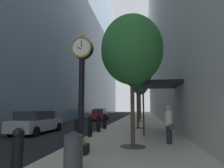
# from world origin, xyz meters

# --- Properties ---
(ground_plane) EXTENTS (110.00, 110.00, 0.00)m
(ground_plane) POSITION_xyz_m (0.00, 27.00, 0.00)
(ground_plane) COLOR black
(ground_plane) RESTS_ON ground
(sidewalk_right) EXTENTS (5.69, 80.00, 0.14)m
(sidewalk_right) POSITION_xyz_m (2.85, 30.00, 0.07)
(sidewalk_right) COLOR #ADA593
(sidewalk_right) RESTS_ON ground
(building_block_left) EXTENTS (9.00, 80.00, 35.89)m
(building_block_left) POSITION_xyz_m (-11.20, 30.00, 17.94)
(building_block_left) COLOR #758EA8
(building_block_left) RESTS_ON ground
(building_block_right) EXTENTS (9.00, 80.00, 35.15)m
(building_block_right) POSITION_xyz_m (10.19, 30.00, 17.58)
(building_block_right) COLOR #B7B2A8
(building_block_right) RESTS_ON ground
(street_clock) EXTENTS (0.84, 0.55, 4.53)m
(street_clock) POSITION_xyz_m (1.07, 5.41, 2.63)
(street_clock) COLOR black
(street_clock) RESTS_ON sidewalk_right
(bollard_nearest) EXTENTS (0.29, 0.29, 1.18)m
(bollard_nearest) POSITION_xyz_m (0.28, 2.87, 0.76)
(bollard_nearest) COLOR black
(bollard_nearest) RESTS_ON sidewalk_right
(bollard_third) EXTENTS (0.29, 0.29, 1.18)m
(bollard_third) POSITION_xyz_m (0.28, 7.33, 0.76)
(bollard_third) COLOR black
(bollard_third) RESTS_ON sidewalk_right
(bollard_fourth) EXTENTS (0.29, 0.29, 1.18)m
(bollard_fourth) POSITION_xyz_m (0.28, 9.56, 0.76)
(bollard_fourth) COLOR black
(bollard_fourth) RESTS_ON sidewalk_right
(bollard_fifth) EXTENTS (0.29, 0.29, 1.18)m
(bollard_fifth) POSITION_xyz_m (0.28, 11.79, 0.76)
(bollard_fifth) COLOR black
(bollard_fifth) RESTS_ON sidewalk_right
(bollard_sixth) EXTENTS (0.29, 0.29, 1.18)m
(bollard_sixth) POSITION_xyz_m (0.28, 14.03, 0.76)
(bollard_sixth) COLOR black
(bollard_sixth) RESTS_ON sidewalk_right
(street_tree_near) EXTENTS (2.80, 2.80, 5.91)m
(street_tree_near) POSITION_xyz_m (2.90, 7.02, 4.42)
(street_tree_near) COLOR #333335
(street_tree_near) RESTS_ON sidewalk_right
(street_tree_mid_near) EXTENTS (2.64, 2.64, 6.32)m
(street_tree_mid_near) POSITION_xyz_m (2.90, 14.85, 4.92)
(street_tree_mid_near) COLOR #333335
(street_tree_mid_near) RESTS_ON sidewalk_right
(street_tree_mid_far) EXTENTS (2.01, 2.01, 5.99)m
(street_tree_mid_far) POSITION_xyz_m (2.90, 22.69, 4.92)
(street_tree_mid_far) COLOR #333335
(street_tree_mid_far) RESTS_ON sidewalk_right
(street_tree_far) EXTENTS (2.60, 2.60, 6.74)m
(street_tree_far) POSITION_xyz_m (2.90, 30.52, 5.36)
(street_tree_far) COLOR #333335
(street_tree_far) RESTS_ON sidewalk_right
(trash_bin) EXTENTS (0.53, 0.53, 1.05)m
(trash_bin) POSITION_xyz_m (1.45, 3.60, 0.68)
(trash_bin) COLOR #383D42
(trash_bin) RESTS_ON sidewalk_right
(pedestrian_walking) EXTENTS (0.45, 0.52, 1.79)m
(pedestrian_walking) POSITION_xyz_m (4.53, 7.94, 1.09)
(pedestrian_walking) COLOR #23232D
(pedestrian_walking) RESTS_ON sidewalk_right
(storefront_awning) EXTENTS (2.40, 3.60, 3.30)m
(storefront_awning) POSITION_xyz_m (4.45, 11.73, 3.28)
(storefront_awning) COLOR black
(storefront_awning) RESTS_ON sidewalk_right
(car_silver_near) EXTENTS (2.18, 4.69, 1.56)m
(car_silver_near) POSITION_xyz_m (-4.18, 11.49, 0.77)
(car_silver_near) COLOR #B7BABF
(car_silver_near) RESTS_ON ground
(car_blue_mid) EXTENTS (2.16, 4.22, 1.63)m
(car_blue_mid) POSITION_xyz_m (-4.11, 32.59, 0.79)
(car_blue_mid) COLOR navy
(car_blue_mid) RESTS_ON ground
(car_red_far) EXTENTS (2.02, 4.55, 1.55)m
(car_red_far) POSITION_xyz_m (-2.78, 25.70, 0.76)
(car_red_far) COLOR #AD191E
(car_red_far) RESTS_ON ground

